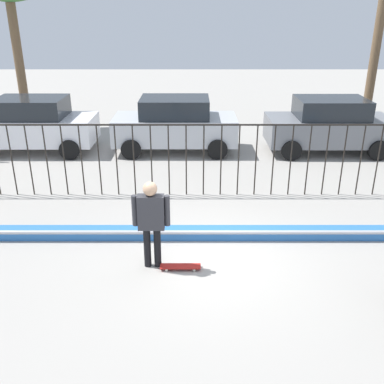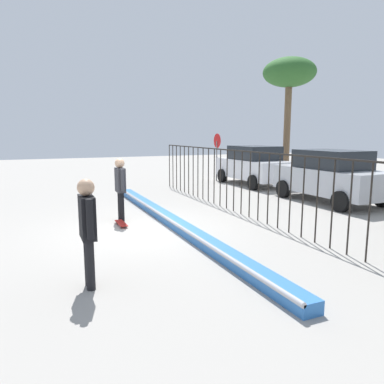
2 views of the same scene
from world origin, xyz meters
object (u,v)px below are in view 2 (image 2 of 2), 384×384
object	(u,v)px
skateboard	(121,223)
parked_car_white	(254,165)
skateboarder	(120,184)
stop_sign	(217,150)
camera_operator	(88,223)
palm_tree_short	(289,75)
parked_car_silver	(331,176)

from	to	relation	value
skateboard	parked_car_white	distance (m)	9.46
skateboarder	stop_sign	xyz separation A→B (m)	(-6.98, 6.69, 0.54)
skateboarder	skateboard	size ratio (longest dim) A/B	2.24
camera_operator	palm_tree_short	size ratio (longest dim) A/B	0.27
skateboard	stop_sign	xyz separation A→B (m)	(-7.53, 6.82, 1.56)
parked_car_white	parked_car_silver	xyz separation A→B (m)	(5.00, 0.04, 0.00)
skateboard	camera_operator	distance (m)	4.15
camera_operator	stop_sign	bearing A→B (deg)	-2.15
parked_car_silver	palm_tree_short	xyz separation A→B (m)	(-6.28, 2.88, 4.59)
skateboarder	parked_car_silver	xyz separation A→B (m)	(0.18, 7.65, -0.11)
skateboarder	skateboard	bearing A→B (deg)	13.96
parked_car_silver	camera_operator	bearing A→B (deg)	-67.03
parked_car_white	skateboard	bearing A→B (deg)	-57.01
camera_operator	parked_car_silver	bearing A→B (deg)	-31.80
skateboard	skateboarder	bearing A→B (deg)	153.05
parked_car_silver	stop_sign	size ratio (longest dim) A/B	1.72
camera_operator	skateboarder	bearing A→B (deg)	14.96
parked_car_silver	skateboard	bearing A→B (deg)	-88.86
parked_car_silver	skateboarder	bearing A→B (deg)	-92.93
parked_car_white	stop_sign	world-z (taller)	stop_sign
stop_sign	palm_tree_short	size ratio (longest dim) A/B	0.38
camera_operator	parked_car_silver	size ratio (longest dim) A/B	0.41
palm_tree_short	skateboard	bearing A→B (deg)	-58.04
camera_operator	stop_sign	size ratio (longest dim) A/B	0.71
camera_operator	parked_car_white	world-z (taller)	parked_car_white
stop_sign	palm_tree_short	xyz separation A→B (m)	(0.88, 3.84, 3.94)
skateboarder	parked_car_white	distance (m)	9.01
parked_car_silver	parked_car_white	bearing A→B (deg)	178.85
skateboard	parked_car_white	xyz separation A→B (m)	(-5.37, 7.74, 0.91)
camera_operator	parked_car_white	size ratio (longest dim) A/B	0.41
skateboarder	parked_car_silver	world-z (taller)	parked_car_silver
skateboarder	stop_sign	world-z (taller)	stop_sign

